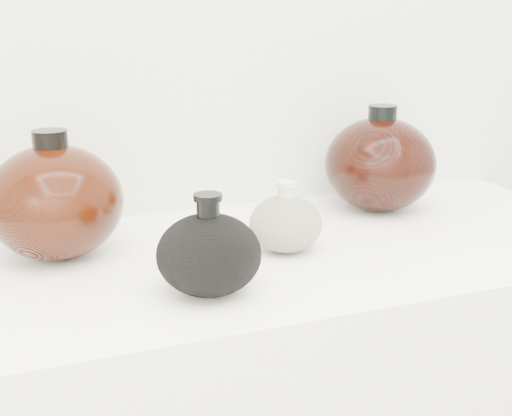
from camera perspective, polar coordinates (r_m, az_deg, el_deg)
name	(u,v)px	position (r m, az deg, el deg)	size (l,w,h in m)	color
black_gourd_vase	(209,254)	(0.92, -3.79, -3.67)	(0.15, 0.15, 0.13)	black
cream_gourd_vase	(286,223)	(1.07, 2.38, -1.21)	(0.13, 0.13, 0.11)	beige
left_round_pot	(55,201)	(1.07, -15.78, 0.51)	(0.24, 0.24, 0.19)	black
right_round_pot	(380,164)	(1.29, 9.90, 3.50)	(0.20, 0.20, 0.19)	black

